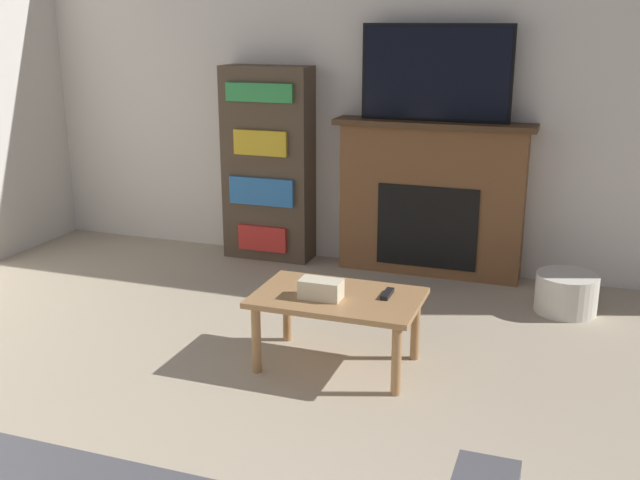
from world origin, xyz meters
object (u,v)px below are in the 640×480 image
fireplace (431,198)px  bookshelf (268,164)px  storage_basket (566,293)px  coffee_table (338,305)px  tv (436,73)px

fireplace → bookshelf: bearing=-179.0°
fireplace → storage_basket: bearing=-25.3°
fireplace → storage_basket: fireplace is taller
coffee_table → bookshelf: size_ratio=0.59×
fireplace → tv: 0.88m
coffee_table → bookshelf: bookshelf is taller
storage_basket → fireplace: bearing=154.7°
coffee_table → bookshelf: bearing=123.6°
coffee_table → tv: bearing=84.7°
fireplace → bookshelf: bookshelf is taller
fireplace → bookshelf: size_ratio=0.96×
fireplace → bookshelf: 1.27m
fireplace → tv: size_ratio=1.36×
tv → coffee_table: 2.00m
fireplace → tv: (0.00, -0.02, 0.88)m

